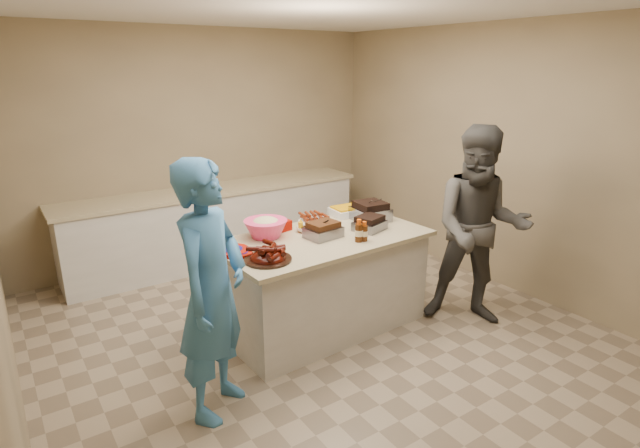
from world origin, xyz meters
TOP-DOWN VIEW (x-y plane):
  - room at (0.00, 0.00)m, footprint 4.50×5.00m
  - back_counter at (0.00, 2.20)m, footprint 3.60×0.64m
  - island at (0.13, 0.15)m, footprint 1.86×1.03m
  - rib_platter at (-0.54, -0.08)m, footprint 0.45×0.45m
  - pulled_pork_tray at (0.11, 0.13)m, footprint 0.31×0.25m
  - brisket_tray at (0.57, 0.06)m, footprint 0.32×0.29m
  - roasting_pan at (0.77, 0.29)m, footprint 0.34×0.34m
  - coleslaw_bowl at (-0.29, 0.42)m, footprint 0.39×0.39m
  - sausage_plate at (0.30, 0.54)m, footprint 0.37×0.37m
  - mac_cheese_dish at (0.70, 0.55)m, footprint 0.35×0.27m
  - bbq_bottle_a at (0.34, -0.14)m, footprint 0.06×0.06m
  - bbq_bottle_b at (0.30, -0.13)m, footprint 0.07×0.07m
  - mustard_bottle at (0.03, 0.37)m, footprint 0.05×0.05m
  - sauce_bowl at (0.06, 0.35)m, footprint 0.15×0.05m
  - plate_stack_large at (-0.69, 0.23)m, footprint 0.28×0.28m
  - plate_stack_small at (-0.66, 0.14)m, footprint 0.19×0.19m
  - plastic_cup at (-0.68, 0.50)m, footprint 0.11×0.11m
  - basket_stack at (-0.10, 0.50)m, footprint 0.20×0.16m
  - guest_blue at (-1.11, -0.38)m, footprint 1.61×1.76m
  - guest_gray at (1.34, -0.53)m, footprint 1.90×1.89m

SIDE VIEW (x-z plane):
  - room at x=0.00m, z-range -1.35..1.35m
  - island at x=0.13m, z-range -0.43..0.43m
  - guest_blue at x=-1.11m, z-range -0.21..0.21m
  - guest_gray at x=1.34m, z-range -0.34..0.34m
  - back_counter at x=0.00m, z-range 0.00..0.90m
  - rib_platter at x=-0.54m, z-range 0.79..0.94m
  - pulled_pork_tray at x=0.11m, z-range 0.82..0.91m
  - brisket_tray at x=0.57m, z-range 0.82..0.90m
  - roasting_pan at x=0.77m, z-range 0.80..0.93m
  - coleslaw_bowl at x=-0.29m, z-range 0.74..0.99m
  - sausage_plate at x=0.30m, z-range 0.84..0.89m
  - mac_cheese_dish at x=0.70m, z-range 0.82..0.91m
  - bbq_bottle_a at x=0.34m, z-range 0.78..0.95m
  - bbq_bottle_b at x=0.30m, z-range 0.77..0.96m
  - mustard_bottle at x=0.03m, z-range 0.80..0.92m
  - sauce_bowl at x=0.06m, z-range 0.79..0.94m
  - plate_stack_large at x=-0.69m, z-range 0.85..0.88m
  - plate_stack_small at x=-0.66m, z-range 0.85..0.88m
  - plastic_cup at x=-0.68m, z-range 0.81..0.92m
  - basket_stack at x=-0.10m, z-range 0.82..0.91m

